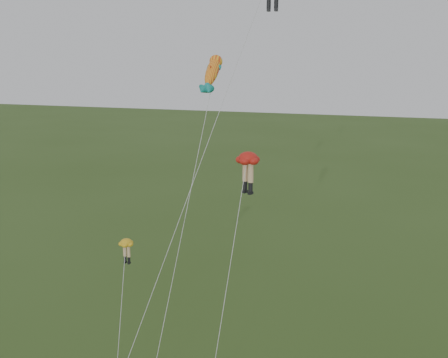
% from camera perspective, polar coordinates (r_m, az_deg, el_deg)
% --- Properties ---
extents(legs_kite_red_mid, '(1.92, 6.41, 13.13)m').
position_cam_1_polar(legs_kite_red_mid, '(27.94, 2.70, 1.64)').
color(legs_kite_red_mid, red).
rests_on(legs_kite_red_mid, ground).
extents(legs_kite_yellow, '(1.69, 4.36, 7.43)m').
position_cam_1_polar(legs_kite_yellow, '(31.48, -11.15, -7.97)').
color(legs_kite_yellow, gold).
rests_on(legs_kite_yellow, ground).
extents(fish_kite, '(1.16, 10.43, 18.69)m').
position_cam_1_polar(fish_kite, '(32.58, -1.35, 12.07)').
color(fish_kite, yellow).
rests_on(fish_kite, ground).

